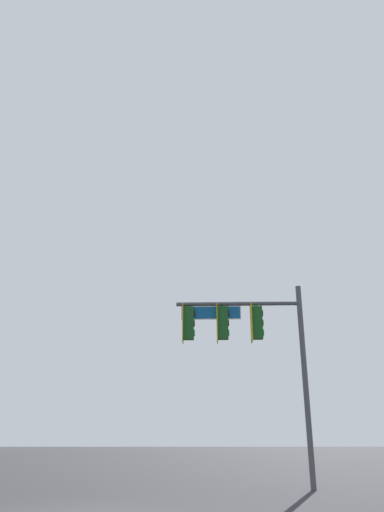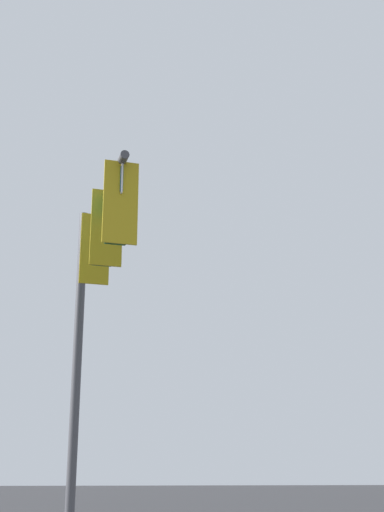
# 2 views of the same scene
# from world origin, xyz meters

# --- Properties ---
(signal_pole_near) EXTENTS (4.30, 0.67, 6.43)m
(signal_pole_near) POSITION_xyz_m (-4.21, -5.64, 4.75)
(signal_pole_near) COLOR #47474C
(signal_pole_near) RESTS_ON ground_plane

